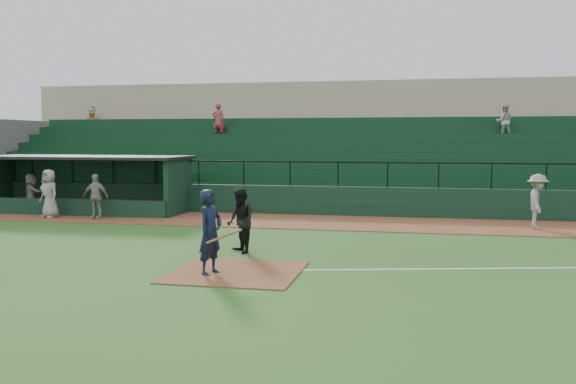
# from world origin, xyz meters

# --- Properties ---
(ground) EXTENTS (90.00, 90.00, 0.00)m
(ground) POSITION_xyz_m (0.00, 0.00, 0.00)
(ground) COLOR #28561B
(ground) RESTS_ON ground
(warning_track) EXTENTS (40.00, 4.00, 0.03)m
(warning_track) POSITION_xyz_m (0.00, 8.00, 0.01)
(warning_track) COLOR brown
(warning_track) RESTS_ON ground
(home_plate_dirt) EXTENTS (3.00, 3.00, 0.03)m
(home_plate_dirt) POSITION_xyz_m (0.00, -1.00, 0.01)
(home_plate_dirt) COLOR brown
(home_plate_dirt) RESTS_ON ground
(foul_line) EXTENTS (17.49, 4.44, 0.01)m
(foul_line) POSITION_xyz_m (8.00, 1.20, 0.01)
(foul_line) COLOR white
(foul_line) RESTS_ON ground
(stadium_structure) EXTENTS (38.00, 13.08, 6.40)m
(stadium_structure) POSITION_xyz_m (-0.00, 16.46, 2.30)
(stadium_structure) COLOR black
(stadium_structure) RESTS_ON ground
(dugout) EXTENTS (8.90, 3.20, 2.42)m
(dugout) POSITION_xyz_m (-9.75, 9.56, 1.33)
(dugout) COLOR black
(dugout) RESTS_ON ground
(batter_at_plate) EXTENTS (1.13, 0.84, 1.99)m
(batter_at_plate) POSITION_xyz_m (-0.51, -1.34, 1.00)
(batter_at_plate) COLOR black
(batter_at_plate) RESTS_ON ground
(umpire) EXTENTS (1.07, 1.10, 1.79)m
(umpire) POSITION_xyz_m (-0.59, 1.43, 0.90)
(umpire) COLOR black
(umpire) RESTS_ON ground
(runner) EXTENTS (0.87, 1.32, 1.91)m
(runner) POSITION_xyz_m (8.27, 7.77, 0.99)
(runner) COLOR gray
(runner) RESTS_ON warning_track
(dugout_player_a) EXTENTS (1.04, 0.47, 1.75)m
(dugout_player_a) POSITION_xyz_m (-8.13, 7.09, 0.91)
(dugout_player_a) COLOR #99938F
(dugout_player_a) RESTS_ON warning_track
(dugout_player_b) EXTENTS (1.10, 0.93, 1.91)m
(dugout_player_b) POSITION_xyz_m (-10.09, 7.02, 0.99)
(dugout_player_b) COLOR #99948F
(dugout_player_b) RESTS_ON warning_track
(dugout_player_c) EXTENTS (1.49, 1.33, 1.64)m
(dugout_player_c) POSITION_xyz_m (-12.11, 8.78, 0.85)
(dugout_player_c) COLOR #ADA6A1
(dugout_player_c) RESTS_ON warning_track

